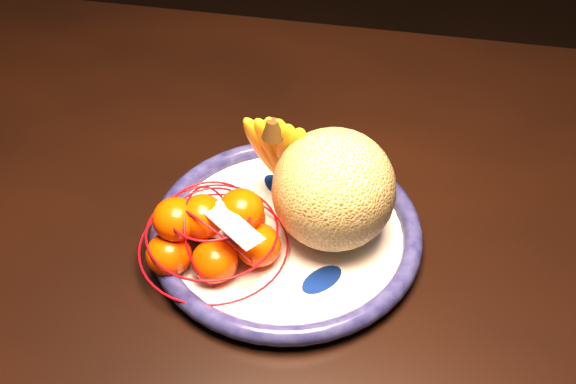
% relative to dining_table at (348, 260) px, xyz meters
% --- Properties ---
extents(dining_table, '(1.49, 0.91, 0.74)m').
position_rel_dining_table_xyz_m(dining_table, '(0.00, 0.00, 0.00)').
color(dining_table, black).
rests_on(dining_table, ground).
extents(fruit_bowl, '(0.32, 0.32, 0.03)m').
position_rel_dining_table_xyz_m(fruit_bowl, '(-0.07, -0.05, 0.09)').
color(fruit_bowl, white).
rests_on(fruit_bowl, dining_table).
extents(cantaloupe, '(0.14, 0.14, 0.14)m').
position_rel_dining_table_xyz_m(cantaloupe, '(-0.02, -0.04, 0.16)').
color(cantaloupe, olive).
rests_on(cantaloupe, fruit_bowl).
extents(banana_bunch, '(0.10, 0.09, 0.15)m').
position_rel_dining_table_xyz_m(banana_bunch, '(-0.09, 0.01, 0.17)').
color(banana_bunch, yellow).
rests_on(banana_bunch, fruit_bowl).
extents(mandarin_bag, '(0.20, 0.20, 0.11)m').
position_rel_dining_table_xyz_m(mandarin_bag, '(-0.15, -0.10, 0.13)').
color(mandarin_bag, '#EB3800').
rests_on(mandarin_bag, fruit_bowl).
extents(price_tag, '(0.07, 0.06, 0.01)m').
position_rel_dining_table_xyz_m(price_tag, '(-0.12, -0.12, 0.17)').
color(price_tag, white).
rests_on(price_tag, mandarin_bag).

